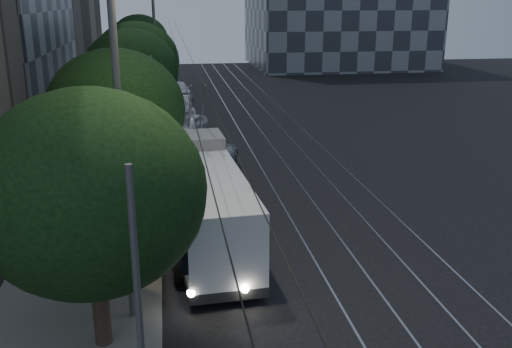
{
  "coord_description": "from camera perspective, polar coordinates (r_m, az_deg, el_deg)",
  "views": [
    {
      "loc": [
        -4.56,
        -19.94,
        8.84
      ],
      "look_at": [
        -1.16,
        1.71,
        2.01
      ],
      "focal_mm": 40.0,
      "sensor_mm": 36.0,
      "label": 1
    }
  ],
  "objects": [
    {
      "name": "pickup_silver",
      "position": [
        29.11,
        -5.43,
        1.21
      ],
      "size": [
        4.47,
        6.35,
        1.61
      ],
      "primitive_type": "imported",
      "rotation": [
        0.0,
        0.0,
        -0.35
      ],
      "color": "#B7BBBF",
      "rests_on": "ground"
    },
    {
      "name": "tree_5",
      "position": [
        58.68,
        -11.58,
        12.9
      ],
      "size": [
        5.67,
        5.67,
        7.24
      ],
      "color": "#2E2319",
      "rests_on": "ground"
    },
    {
      "name": "car_white_b",
      "position": [
        44.67,
        -8.39,
        6.73
      ],
      "size": [
        3.91,
        5.76,
        1.55
      ],
      "primitive_type": "imported",
      "rotation": [
        0.0,
        0.0,
        0.36
      ],
      "color": "white",
      "rests_on": "ground"
    },
    {
      "name": "overhead_wires",
      "position": [
        40.3,
        -9.56,
        9.42
      ],
      "size": [
        2.23,
        90.0,
        6.0
      ],
      "color": "black",
      "rests_on": "ground"
    },
    {
      "name": "tree_4",
      "position": [
        44.26,
        -11.62,
        11.38
      ],
      "size": [
        5.72,
        5.72,
        7.11
      ],
      "color": "#2E2319",
      "rests_on": "ground"
    },
    {
      "name": "tree_1",
      "position": [
        22.34,
        -13.81,
        6.12
      ],
      "size": [
        5.22,
        5.22,
        7.06
      ],
      "color": "#2E2319",
      "rests_on": "ground"
    },
    {
      "name": "streetlamp_near",
      "position": [
        14.89,
        -12.07,
        8.54
      ],
      "size": [
        2.67,
        0.44,
        11.18
      ],
      "color": "#58585A",
      "rests_on": "ground"
    },
    {
      "name": "tree_3",
      "position": [
        40.17,
        -11.86,
        11.06
      ],
      "size": [
        5.76,
        5.76,
        7.32
      ],
      "color": "#2E2319",
      "rests_on": "ground"
    },
    {
      "name": "tree_0",
      "position": [
        14.34,
        -16.21,
        -1.8
      ],
      "size": [
        5.65,
        5.65,
        6.87
      ],
      "color": "#2E2319",
      "rests_on": "ground"
    },
    {
      "name": "car_white_c",
      "position": [
        45.39,
        -7.41,
        6.84
      ],
      "size": [
        1.65,
        4.3,
        1.4
      ],
      "primitive_type": "imported",
      "rotation": [
        0.0,
        0.0,
        -0.04
      ],
      "color": "#B6B6BA",
      "rests_on": "ground"
    },
    {
      "name": "tree_2",
      "position": [
        33.44,
        -12.37,
        9.98
      ],
      "size": [
        5.32,
        5.32,
        7.21
      ],
      "color": "#2E2319",
      "rests_on": "ground"
    },
    {
      "name": "car_white_d",
      "position": [
        53.21,
        -7.68,
        8.38
      ],
      "size": [
        2.52,
        4.48,
        1.44
      ],
      "primitive_type": "imported",
      "rotation": [
        0.0,
        0.0,
        0.2
      ],
      "color": "silver",
      "rests_on": "ground"
    },
    {
      "name": "trolleybus",
      "position": [
        21.73,
        -5.24,
        -2.3
      ],
      "size": [
        3.08,
        11.5,
        5.63
      ],
      "rotation": [
        0.0,
        0.0,
        0.06
      ],
      "color": "silver",
      "rests_on": "ground"
    },
    {
      "name": "car_white_a",
      "position": [
        38.57,
        -6.65,
        4.93
      ],
      "size": [
        2.92,
        4.08,
        1.29
      ],
      "primitive_type": "imported",
      "rotation": [
        0.0,
        0.0,
        -0.41
      ],
      "color": "silver",
      "rests_on": "ground"
    },
    {
      "name": "ground",
      "position": [
        22.28,
        3.67,
        -6.1
      ],
      "size": [
        120.0,
        120.0,
        0.0
      ],
      "primitive_type": "plane",
      "color": "black",
      "rests_on": "ground"
    },
    {
      "name": "streetlamp_far",
      "position": [
        40.12,
        -9.46,
        12.98
      ],
      "size": [
        2.4,
        0.44,
        9.89
      ],
      "color": "#58585A",
      "rests_on": "ground"
    },
    {
      "name": "sidewalk",
      "position": [
        40.99,
        -12.86,
        4.53
      ],
      "size": [
        5.0,
        90.0,
        0.15
      ],
      "primitive_type": "cube",
      "color": "gray",
      "rests_on": "ground"
    },
    {
      "name": "tram_rails",
      "position": [
        41.51,
        1.09,
        5.02
      ],
      "size": [
        4.52,
        90.0,
        0.02
      ],
      "color": "#96979E",
      "rests_on": "ground"
    }
  ]
}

